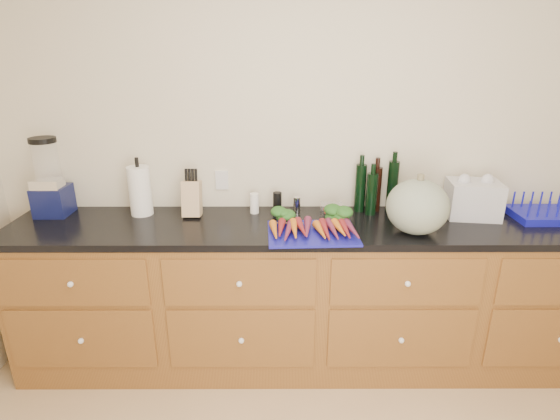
{
  "coord_description": "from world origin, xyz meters",
  "views": [
    {
      "loc": [
        -0.24,
        -1.07,
        1.88
      ],
      "look_at": [
        -0.23,
        1.2,
        1.06
      ],
      "focal_mm": 28.0,
      "sensor_mm": 36.0,
      "label": 1
    }
  ],
  "objects_px": {
    "tomato_box": "(332,209)",
    "paper_towel": "(140,191)",
    "carrots": "(312,224)",
    "knife_block": "(192,199)",
    "squash": "(417,207)",
    "blender_appliance": "(50,182)",
    "cutting_board": "(312,233)",
    "dish_rack": "(543,213)"
  },
  "relations": [
    {
      "from": "paper_towel",
      "to": "dish_rack",
      "type": "distance_m",
      "value": 2.44
    },
    {
      "from": "tomato_box",
      "to": "dish_rack",
      "type": "relative_size",
      "value": 0.37
    },
    {
      "from": "carrots",
      "to": "knife_block",
      "type": "distance_m",
      "value": 0.76
    },
    {
      "from": "dish_rack",
      "to": "cutting_board",
      "type": "bearing_deg",
      "value": -170.3
    },
    {
      "from": "knife_block",
      "to": "carrots",
      "type": "bearing_deg",
      "value": -19.75
    },
    {
      "from": "paper_towel",
      "to": "carrots",
      "type": "bearing_deg",
      "value": -15.0
    },
    {
      "from": "tomato_box",
      "to": "paper_towel",
      "type": "bearing_deg",
      "value": -179.51
    },
    {
      "from": "carrots",
      "to": "tomato_box",
      "type": "bearing_deg",
      "value": 63.29
    },
    {
      "from": "carrots",
      "to": "tomato_box",
      "type": "relative_size",
      "value": 3.52
    },
    {
      "from": "blender_appliance",
      "to": "dish_rack",
      "type": "relative_size",
      "value": 1.35
    },
    {
      "from": "squash",
      "to": "carrots",
      "type": "bearing_deg",
      "value": 177.69
    },
    {
      "from": "cutting_board",
      "to": "dish_rack",
      "type": "bearing_deg",
      "value": 9.7
    },
    {
      "from": "cutting_board",
      "to": "knife_block",
      "type": "distance_m",
      "value": 0.78
    },
    {
      "from": "blender_appliance",
      "to": "dish_rack",
      "type": "distance_m",
      "value": 2.97
    },
    {
      "from": "cutting_board",
      "to": "knife_block",
      "type": "bearing_deg",
      "value": 157.14
    },
    {
      "from": "dish_rack",
      "to": "squash",
      "type": "bearing_deg",
      "value": -165.29
    },
    {
      "from": "tomato_box",
      "to": "dish_rack",
      "type": "xyz_separation_m",
      "value": [
        1.26,
        -0.09,
        0.01
      ]
    },
    {
      "from": "cutting_board",
      "to": "blender_appliance",
      "type": "xyz_separation_m",
      "value": [
        -1.56,
        0.32,
        0.2
      ]
    },
    {
      "from": "cutting_board",
      "to": "tomato_box",
      "type": "height_order",
      "value": "tomato_box"
    },
    {
      "from": "cutting_board",
      "to": "squash",
      "type": "height_order",
      "value": "squash"
    },
    {
      "from": "carrots",
      "to": "knife_block",
      "type": "xyz_separation_m",
      "value": [
        -0.71,
        0.26,
        0.07
      ]
    },
    {
      "from": "cutting_board",
      "to": "paper_towel",
      "type": "bearing_deg",
      "value": 162.71
    },
    {
      "from": "cutting_board",
      "to": "paper_towel",
      "type": "height_order",
      "value": "paper_towel"
    },
    {
      "from": "paper_towel",
      "to": "dish_rack",
      "type": "relative_size",
      "value": 0.85
    },
    {
      "from": "knife_block",
      "to": "tomato_box",
      "type": "distance_m",
      "value": 0.86
    },
    {
      "from": "carrots",
      "to": "squash",
      "type": "distance_m",
      "value": 0.58
    },
    {
      "from": "tomato_box",
      "to": "squash",
      "type": "bearing_deg",
      "value": -35.81
    },
    {
      "from": "carrots",
      "to": "dish_rack",
      "type": "xyz_separation_m",
      "value": [
        1.4,
        0.2,
        -0.0
      ]
    },
    {
      "from": "squash",
      "to": "paper_towel",
      "type": "height_order",
      "value": "squash"
    },
    {
      "from": "blender_appliance",
      "to": "paper_towel",
      "type": "bearing_deg",
      "value": 0.28
    },
    {
      "from": "carrots",
      "to": "knife_block",
      "type": "relative_size",
      "value": 2.15
    },
    {
      "from": "blender_appliance",
      "to": "knife_block",
      "type": "bearing_deg",
      "value": -1.17
    },
    {
      "from": "paper_towel",
      "to": "tomato_box",
      "type": "distance_m",
      "value": 1.18
    },
    {
      "from": "carrots",
      "to": "knife_block",
      "type": "height_order",
      "value": "knife_block"
    },
    {
      "from": "carrots",
      "to": "squash",
      "type": "xyz_separation_m",
      "value": [
        0.57,
        -0.02,
        0.11
      ]
    },
    {
      "from": "squash",
      "to": "paper_towel",
      "type": "xyz_separation_m",
      "value": [
        -1.6,
        0.3,
        -0.0
      ]
    },
    {
      "from": "squash",
      "to": "tomato_box",
      "type": "xyz_separation_m",
      "value": [
        -0.43,
        0.31,
        -0.12
      ]
    },
    {
      "from": "carrots",
      "to": "paper_towel",
      "type": "distance_m",
      "value": 1.07
    },
    {
      "from": "cutting_board",
      "to": "knife_block",
      "type": "xyz_separation_m",
      "value": [
        -0.71,
        0.3,
        0.1
      ]
    },
    {
      "from": "squash",
      "to": "blender_appliance",
      "type": "relative_size",
      "value": 0.71
    },
    {
      "from": "cutting_board",
      "to": "dish_rack",
      "type": "distance_m",
      "value": 1.42
    },
    {
      "from": "blender_appliance",
      "to": "cutting_board",
      "type": "bearing_deg",
      "value": -11.46
    }
  ]
}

